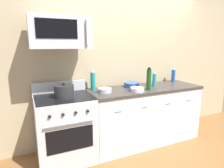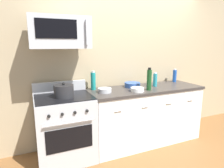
{
  "view_description": "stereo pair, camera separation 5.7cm",
  "coord_description": "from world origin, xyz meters",
  "px_view_note": "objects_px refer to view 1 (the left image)",
  "views": [
    {
      "loc": [
        -1.75,
        -2.51,
        1.6
      ],
      "look_at": [
        -0.62,
        -0.05,
        1.04
      ],
      "focal_mm": 30.71,
      "sensor_mm": 36.0,
      "label": 1
    },
    {
      "loc": [
        -1.7,
        -2.54,
        1.6
      ],
      "look_at": [
        -0.62,
        -0.05,
        1.04
      ],
      "focal_mm": 30.71,
      "sensor_mm": 36.0,
      "label": 2
    }
  ],
  "objects_px": {
    "bottle_soda_blue": "(173,75)",
    "bottle_dish_soap": "(154,80)",
    "stockpot": "(64,91)",
    "bottle_wine_green": "(149,79)",
    "bowl_steel_prep": "(105,90)",
    "microwave": "(60,33)",
    "bowl_blue_mixing": "(132,85)",
    "bottle_sparkling_teal": "(93,81)",
    "range_oven": "(65,128)",
    "bowl_white_ceramic": "(137,89)"
  },
  "relations": [
    {
      "from": "bottle_soda_blue",
      "to": "bottle_dish_soap",
      "type": "bearing_deg",
      "value": -162.28
    },
    {
      "from": "stockpot",
      "to": "bottle_wine_green",
      "type": "bearing_deg",
      "value": -4.76
    },
    {
      "from": "bottle_soda_blue",
      "to": "stockpot",
      "type": "bearing_deg",
      "value": -172.8
    },
    {
      "from": "bottle_dish_soap",
      "to": "bottle_wine_green",
      "type": "distance_m",
      "value": 0.31
    },
    {
      "from": "bowl_steel_prep",
      "to": "microwave",
      "type": "bearing_deg",
      "value": 173.68
    },
    {
      "from": "bowl_blue_mixing",
      "to": "bottle_sparkling_teal",
      "type": "bearing_deg",
      "value": 172.91
    },
    {
      "from": "bottle_dish_soap",
      "to": "bowl_blue_mixing",
      "type": "xyz_separation_m",
      "value": [
        -0.37,
        0.1,
        -0.07
      ]
    },
    {
      "from": "bottle_wine_green",
      "to": "bowl_steel_prep",
      "type": "xyz_separation_m",
      "value": [
        -0.67,
        0.14,
        -0.13
      ]
    },
    {
      "from": "microwave",
      "to": "bottle_sparkling_teal",
      "type": "xyz_separation_m",
      "value": [
        0.49,
        0.16,
        -0.69
      ]
    },
    {
      "from": "bottle_sparkling_teal",
      "to": "bowl_steel_prep",
      "type": "bearing_deg",
      "value": -66.53
    },
    {
      "from": "bottle_dish_soap",
      "to": "bowl_blue_mixing",
      "type": "bearing_deg",
      "value": 164.96
    },
    {
      "from": "range_oven",
      "to": "bowl_steel_prep",
      "type": "relative_size",
      "value": 5.35
    },
    {
      "from": "bottle_soda_blue",
      "to": "bottle_sparkling_teal",
      "type": "xyz_separation_m",
      "value": [
        -1.58,
        -0.0,
        0.02
      ]
    },
    {
      "from": "bottle_soda_blue",
      "to": "bowl_blue_mixing",
      "type": "xyz_separation_m",
      "value": [
        -0.94,
        -0.08,
        -0.08
      ]
    },
    {
      "from": "bottle_sparkling_teal",
      "to": "bowl_blue_mixing",
      "type": "xyz_separation_m",
      "value": [
        0.64,
        -0.08,
        -0.1
      ]
    },
    {
      "from": "range_oven",
      "to": "bowl_white_ceramic",
      "type": "distance_m",
      "value": 1.17
    },
    {
      "from": "bottle_soda_blue",
      "to": "bottle_wine_green",
      "type": "distance_m",
      "value": 0.89
    },
    {
      "from": "range_oven",
      "to": "bowl_blue_mixing",
      "type": "bearing_deg",
      "value": 6.37
    },
    {
      "from": "bottle_dish_soap",
      "to": "bottle_sparkling_teal",
      "type": "height_order",
      "value": "bottle_sparkling_teal"
    },
    {
      "from": "microwave",
      "to": "bottle_soda_blue",
      "type": "xyz_separation_m",
      "value": [
        2.07,
        0.16,
        -0.72
      ]
    },
    {
      "from": "bottle_wine_green",
      "to": "bowl_blue_mixing",
      "type": "bearing_deg",
      "value": 114.0
    },
    {
      "from": "stockpot",
      "to": "bottle_dish_soap",
      "type": "bearing_deg",
      "value": 3.04
    },
    {
      "from": "bottle_dish_soap",
      "to": "bowl_white_ceramic",
      "type": "xyz_separation_m",
      "value": [
        -0.45,
        -0.19,
        -0.08
      ]
    },
    {
      "from": "bottle_sparkling_teal",
      "to": "bowl_white_ceramic",
      "type": "distance_m",
      "value": 0.68
    },
    {
      "from": "bottle_dish_soap",
      "to": "stockpot",
      "type": "relative_size",
      "value": 0.91
    },
    {
      "from": "bottle_wine_green",
      "to": "stockpot",
      "type": "bearing_deg",
      "value": 175.24
    },
    {
      "from": "bowl_blue_mixing",
      "to": "stockpot",
      "type": "height_order",
      "value": "stockpot"
    },
    {
      "from": "bottle_soda_blue",
      "to": "bottle_sparkling_teal",
      "type": "distance_m",
      "value": 1.58
    },
    {
      "from": "microwave",
      "to": "bowl_blue_mixing",
      "type": "bearing_deg",
      "value": 4.12
    },
    {
      "from": "bottle_soda_blue",
      "to": "bottle_sparkling_teal",
      "type": "height_order",
      "value": "bottle_sparkling_teal"
    },
    {
      "from": "bottle_wine_green",
      "to": "stockpot",
      "type": "relative_size",
      "value": 1.34
    },
    {
      "from": "microwave",
      "to": "bottle_sparkling_teal",
      "type": "relative_size",
      "value": 2.55
    },
    {
      "from": "bottle_dish_soap",
      "to": "bottle_wine_green",
      "type": "relative_size",
      "value": 0.68
    },
    {
      "from": "bowl_white_ceramic",
      "to": "stockpot",
      "type": "height_order",
      "value": "stockpot"
    },
    {
      "from": "bowl_blue_mixing",
      "to": "bowl_steel_prep",
      "type": "distance_m",
      "value": 0.56
    },
    {
      "from": "bottle_soda_blue",
      "to": "bowl_steel_prep",
      "type": "distance_m",
      "value": 1.5
    },
    {
      "from": "bowl_blue_mixing",
      "to": "bowl_white_ceramic",
      "type": "xyz_separation_m",
      "value": [
        -0.08,
        -0.29,
        -0.01
      ]
    },
    {
      "from": "range_oven",
      "to": "bottle_sparkling_teal",
      "type": "distance_m",
      "value": 0.79
    },
    {
      "from": "bottle_soda_blue",
      "to": "microwave",
      "type": "bearing_deg",
      "value": -175.48
    },
    {
      "from": "range_oven",
      "to": "bowl_white_ceramic",
      "type": "height_order",
      "value": "range_oven"
    },
    {
      "from": "microwave",
      "to": "stockpot",
      "type": "relative_size",
      "value": 2.89
    },
    {
      "from": "stockpot",
      "to": "bowl_blue_mixing",
      "type": "bearing_deg",
      "value": 9.03
    },
    {
      "from": "bottle_wine_green",
      "to": "bottle_dish_soap",
      "type": "bearing_deg",
      "value": 37.04
    },
    {
      "from": "bottle_wine_green",
      "to": "bowl_blue_mixing",
      "type": "distance_m",
      "value": 0.33
    },
    {
      "from": "bottle_wine_green",
      "to": "bowl_white_ceramic",
      "type": "xyz_separation_m",
      "value": [
        -0.2,
        -0.0,
        -0.13
      ]
    },
    {
      "from": "bowl_steel_prep",
      "to": "bottle_sparkling_teal",
      "type": "bearing_deg",
      "value": 113.47
    },
    {
      "from": "bowl_steel_prep",
      "to": "bowl_white_ceramic",
      "type": "distance_m",
      "value": 0.48
    },
    {
      "from": "bottle_dish_soap",
      "to": "bottle_soda_blue",
      "type": "bearing_deg",
      "value": 17.72
    },
    {
      "from": "bottle_dish_soap",
      "to": "bottle_sparkling_teal",
      "type": "bearing_deg",
      "value": 169.95
    },
    {
      "from": "bottle_sparkling_teal",
      "to": "bottle_dish_soap",
      "type": "bearing_deg",
      "value": -10.05
    }
  ]
}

